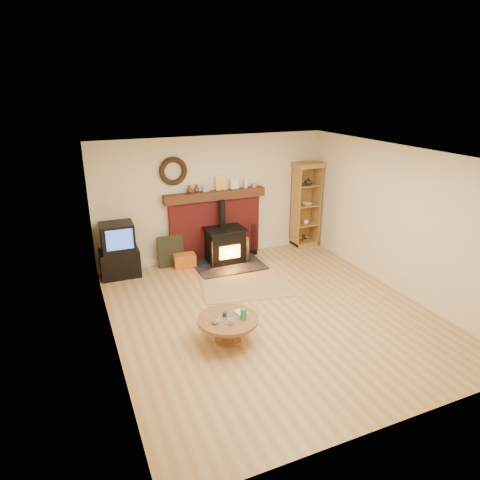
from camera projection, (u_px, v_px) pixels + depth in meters
name	position (u px, v px, depth m)	size (l,w,h in m)	color
ground	(271.00, 312.00, 7.10)	(5.50, 5.50, 0.00)	#B08349
room_shell	(270.00, 212.00, 6.59)	(5.02, 5.52, 2.61)	beige
chimney_breast	(215.00, 222.00, 9.13)	(2.20, 0.22, 1.78)	maroon
wood_stove	(225.00, 246.00, 8.97)	(1.40, 1.00, 1.31)	black
area_rug	(245.00, 287.00, 7.98)	(1.60, 1.10, 0.01)	brown
tv_unit	(119.00, 251.00, 8.29)	(0.75, 0.54, 1.09)	black
curio_cabinet	(305.00, 205.00, 9.76)	(0.62, 0.45, 1.94)	olive
firelog_box	(185.00, 260.00, 8.84)	(0.44, 0.28, 0.28)	gold
leaning_painting	(171.00, 251.00, 8.81)	(0.54, 0.03, 0.65)	black
fire_tools	(254.00, 248.00, 9.52)	(0.16, 0.16, 0.70)	black
coffee_table	(228.00, 322.00, 6.21)	(0.90, 0.90, 0.54)	brown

